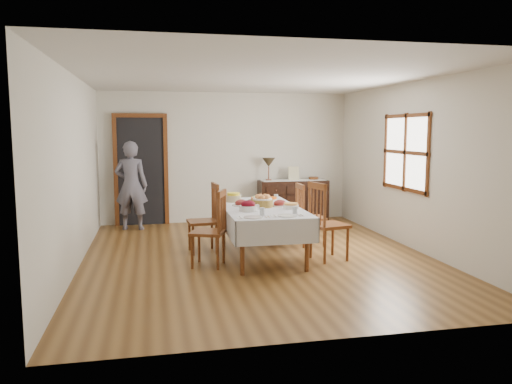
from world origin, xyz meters
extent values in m
plane|color=brown|center=(0.00, 0.00, 0.00)|extent=(6.00, 6.00, 0.00)
cube|color=silver|center=(0.00, 0.00, 2.60)|extent=(5.00, 6.00, 0.02)
cube|color=silver|center=(0.00, 3.00, 1.30)|extent=(5.00, 0.02, 2.60)
cube|color=silver|center=(0.00, -3.00, 1.30)|extent=(5.00, 0.02, 2.60)
cube|color=silver|center=(-2.50, 0.00, 1.30)|extent=(0.02, 6.00, 2.60)
cube|color=silver|center=(2.50, 0.00, 1.30)|extent=(0.02, 6.00, 2.60)
cube|color=white|center=(2.49, 0.30, 1.50)|extent=(0.02, 1.30, 1.10)
cube|color=#603014|center=(2.48, 0.30, 1.50)|extent=(0.03, 1.46, 1.26)
cube|color=black|center=(-1.70, 2.96, 1.05)|extent=(0.90, 0.06, 2.10)
cube|color=#603014|center=(-1.70, 2.94, 1.05)|extent=(1.04, 0.08, 2.18)
cube|color=silver|center=(0.06, 0.03, 0.72)|extent=(1.07, 2.12, 0.04)
cylinder|color=#603014|center=(-0.38, -0.88, 0.34)|extent=(0.06, 0.06, 0.68)
cylinder|color=#603014|center=(0.48, -0.89, 0.34)|extent=(0.06, 0.06, 0.68)
cylinder|color=#603014|center=(-0.37, 0.94, 0.34)|extent=(0.06, 0.06, 0.68)
cylinder|color=#603014|center=(0.49, 0.93, 0.34)|extent=(0.06, 0.06, 0.68)
cube|color=silver|center=(-0.48, 0.03, 0.57)|extent=(0.04, 2.15, 0.33)
cube|color=silver|center=(0.59, 0.02, 0.57)|extent=(0.04, 2.15, 0.33)
cube|color=silver|center=(0.05, -1.04, 0.57)|extent=(1.09, 0.03, 0.33)
cube|color=silver|center=(0.06, 1.09, 0.57)|extent=(1.09, 0.03, 0.33)
cube|color=#603014|center=(-0.76, -0.35, 0.47)|extent=(0.56, 0.56, 0.04)
cylinder|color=#603014|center=(-0.87, -0.12, 0.22)|extent=(0.04, 0.04, 0.45)
cylinder|color=#603014|center=(-0.99, -0.45, 0.22)|extent=(0.04, 0.04, 0.45)
cylinder|color=#603014|center=(-0.54, -0.25, 0.22)|extent=(0.04, 0.04, 0.45)
cylinder|color=#603014|center=(-0.66, -0.58, 0.22)|extent=(0.04, 0.04, 0.45)
cylinder|color=#603014|center=(-0.51, -0.24, 0.76)|extent=(0.04, 0.04, 0.58)
cylinder|color=#603014|center=(-0.64, -0.59, 0.76)|extent=(0.04, 0.04, 0.58)
cube|color=#603014|center=(-0.58, -0.42, 1.01)|extent=(0.19, 0.40, 0.08)
cylinder|color=#603014|center=(-0.55, -0.33, 0.74)|extent=(0.02, 0.02, 0.48)
cylinder|color=#603014|center=(-0.58, -0.42, 0.74)|extent=(0.02, 0.02, 0.48)
cylinder|color=#603014|center=(-0.61, -0.51, 0.74)|extent=(0.02, 0.02, 0.48)
cube|color=#603014|center=(-0.76, 0.46, 0.47)|extent=(0.47, 0.47, 0.04)
cylinder|color=#603014|center=(-0.95, 0.62, 0.22)|extent=(0.04, 0.04, 0.45)
cylinder|color=#603014|center=(-0.92, 0.27, 0.22)|extent=(0.04, 0.04, 0.45)
cylinder|color=#603014|center=(-0.59, 0.65, 0.22)|extent=(0.04, 0.04, 0.45)
cylinder|color=#603014|center=(-0.57, 0.29, 0.22)|extent=(0.04, 0.04, 0.45)
cylinder|color=#603014|center=(-0.57, 0.66, 0.76)|extent=(0.04, 0.04, 0.58)
cylinder|color=#603014|center=(-0.54, 0.29, 0.76)|extent=(0.04, 0.04, 0.58)
cube|color=#603014|center=(-0.56, 0.47, 1.01)|extent=(0.07, 0.42, 0.08)
cylinder|color=#603014|center=(-0.57, 0.57, 0.74)|extent=(0.02, 0.02, 0.48)
cylinder|color=#603014|center=(-0.56, 0.47, 0.74)|extent=(0.02, 0.02, 0.48)
cylinder|color=#603014|center=(-0.55, 0.38, 0.74)|extent=(0.02, 0.02, 0.48)
cube|color=#603014|center=(0.98, -0.36, 0.50)|extent=(0.56, 0.56, 0.04)
cylinder|color=#603014|center=(1.20, -0.50, 0.24)|extent=(0.04, 0.04, 0.48)
cylinder|color=#603014|center=(1.12, -0.13, 0.24)|extent=(0.04, 0.04, 0.48)
cylinder|color=#603014|center=(0.84, -0.58, 0.24)|extent=(0.04, 0.04, 0.48)
cylinder|color=#603014|center=(0.75, -0.21, 0.24)|extent=(0.04, 0.04, 0.48)
cylinder|color=#603014|center=(0.82, -0.60, 0.81)|extent=(0.04, 0.04, 0.62)
cylinder|color=#603014|center=(0.73, -0.21, 0.81)|extent=(0.04, 0.04, 0.62)
cube|color=#603014|center=(0.77, -0.40, 1.08)|extent=(0.14, 0.44, 0.09)
cylinder|color=#603014|center=(0.79, -0.50, 0.79)|extent=(0.02, 0.02, 0.51)
cylinder|color=#603014|center=(0.77, -0.40, 0.79)|extent=(0.02, 0.02, 0.51)
cylinder|color=#603014|center=(0.75, -0.31, 0.79)|extent=(0.02, 0.02, 0.51)
cube|color=#603014|center=(1.00, 0.56, 0.45)|extent=(0.42, 0.42, 0.04)
cylinder|color=#603014|center=(1.17, 0.39, 0.21)|extent=(0.04, 0.04, 0.43)
cylinder|color=#603014|center=(1.17, 0.73, 0.21)|extent=(0.04, 0.04, 0.43)
cylinder|color=#603014|center=(0.83, 0.39, 0.21)|extent=(0.04, 0.04, 0.43)
cylinder|color=#603014|center=(0.83, 0.73, 0.21)|extent=(0.04, 0.04, 0.43)
cylinder|color=#603014|center=(0.81, 0.38, 0.73)|extent=(0.04, 0.04, 0.56)
cylinder|color=#603014|center=(0.81, 0.74, 0.73)|extent=(0.04, 0.04, 0.56)
cube|color=#603014|center=(0.81, 0.56, 0.96)|extent=(0.04, 0.40, 0.08)
cylinder|color=#603014|center=(0.81, 0.47, 0.71)|extent=(0.02, 0.02, 0.46)
cylinder|color=#603014|center=(0.81, 0.56, 0.71)|extent=(0.02, 0.02, 0.46)
cylinder|color=#603014|center=(0.81, 0.65, 0.71)|extent=(0.02, 0.02, 0.46)
cube|color=black|center=(1.32, 2.72, 0.42)|extent=(1.40, 0.47, 0.84)
cube|color=black|center=(0.90, 2.48, 0.67)|extent=(0.39, 0.02, 0.17)
sphere|color=brown|center=(0.90, 2.46, 0.67)|extent=(0.03, 0.03, 0.03)
cube|color=black|center=(1.32, 2.48, 0.67)|extent=(0.39, 0.02, 0.17)
sphere|color=brown|center=(1.32, 2.46, 0.67)|extent=(0.03, 0.03, 0.03)
cube|color=black|center=(1.74, 2.48, 0.67)|extent=(0.39, 0.02, 0.17)
sphere|color=brown|center=(1.74, 2.46, 0.67)|extent=(0.03, 0.03, 0.03)
imported|color=#5B5866|center=(-1.88, 2.47, 0.89)|extent=(0.61, 0.44, 1.77)
cylinder|color=brown|center=(0.08, 0.02, 0.79)|extent=(0.31, 0.31, 0.11)
cylinder|color=white|center=(0.08, 0.02, 0.86)|extent=(0.28, 0.28, 0.02)
sphere|color=#CF7D3E|center=(0.16, 0.02, 0.89)|extent=(0.08, 0.08, 0.08)
sphere|color=#CF7D3E|center=(0.13, 0.08, 0.89)|extent=(0.08, 0.08, 0.08)
sphere|color=#CF7D3E|center=(0.06, 0.09, 0.89)|extent=(0.08, 0.08, 0.08)
sphere|color=#CF7D3E|center=(0.01, 0.05, 0.89)|extent=(0.08, 0.08, 0.08)
sphere|color=#CF7D3E|center=(0.01, -0.02, 0.89)|extent=(0.08, 0.08, 0.08)
sphere|color=#CF7D3E|center=(0.06, -0.06, 0.89)|extent=(0.08, 0.08, 0.08)
sphere|color=#CF7D3E|center=(0.13, -0.04, 0.89)|extent=(0.08, 0.08, 0.08)
cylinder|color=black|center=(0.09, 0.43, 0.76)|extent=(0.28, 0.28, 0.04)
ellipsoid|color=pink|center=(0.16, 0.43, 0.81)|extent=(0.05, 0.05, 0.06)
ellipsoid|color=#63AEEF|center=(0.12, 0.49, 0.81)|extent=(0.05, 0.05, 0.06)
ellipsoid|color=#9ADD79|center=(0.05, 0.49, 0.81)|extent=(0.05, 0.05, 0.06)
ellipsoid|color=#EA9052|center=(0.01, 0.43, 0.81)|extent=(0.05, 0.05, 0.06)
ellipsoid|color=#CB9FED|center=(0.05, 0.36, 0.81)|extent=(0.05, 0.05, 0.06)
ellipsoid|color=#F7FA5A|center=(0.12, 0.36, 0.81)|extent=(0.05, 0.05, 0.06)
cylinder|color=silver|center=(-0.21, 0.18, 0.75)|extent=(0.27, 0.27, 0.02)
ellipsoid|color=maroon|center=(-0.21, 0.18, 0.78)|extent=(0.19, 0.16, 0.11)
cylinder|color=silver|center=(0.35, 0.05, 0.75)|extent=(0.30, 0.30, 0.01)
ellipsoid|color=maroon|center=(0.35, 0.05, 0.77)|extent=(0.19, 0.16, 0.11)
cylinder|color=silver|center=(-0.20, -0.31, 0.78)|extent=(0.25, 0.25, 0.07)
ellipsoid|color=#570511|center=(-0.20, -0.31, 0.83)|extent=(0.20, 0.17, 0.11)
cylinder|color=silver|center=(0.31, 0.45, 0.77)|extent=(0.21, 0.21, 0.05)
cylinder|color=#F25807|center=(0.31, 0.45, 0.81)|extent=(0.18, 0.18, 0.03)
cylinder|color=tan|center=(-0.25, 0.64, 0.79)|extent=(0.25, 0.25, 0.10)
cylinder|color=yellow|center=(-0.25, 0.64, 0.86)|extent=(0.20, 0.20, 0.04)
cylinder|color=silver|center=(0.45, -0.21, 0.77)|extent=(0.22, 0.22, 0.05)
cylinder|color=#D58F42|center=(0.45, -0.21, 0.81)|extent=(0.20, 0.20, 0.02)
cube|color=silver|center=(-0.09, -0.20, 0.77)|extent=(0.14, 0.09, 0.07)
cylinder|color=silver|center=(-0.23, -0.84, 0.74)|extent=(0.25, 0.25, 0.01)
cube|color=white|center=(-0.40, -0.84, 0.74)|extent=(0.08, 0.12, 0.01)
cube|color=silver|center=(-0.40, -0.84, 0.75)|extent=(0.02, 0.16, 0.01)
cube|color=silver|center=(-0.07, -0.84, 0.74)|extent=(0.01, 0.18, 0.01)
cube|color=silver|center=(-0.03, -0.84, 0.74)|extent=(0.02, 0.14, 0.01)
cylinder|color=silver|center=(-0.08, -0.69, 0.79)|extent=(0.07, 0.07, 0.10)
cylinder|color=silver|center=(0.22, -0.82, 0.74)|extent=(0.25, 0.25, 0.01)
cube|color=white|center=(0.05, -0.82, 0.74)|extent=(0.08, 0.12, 0.01)
cube|color=silver|center=(0.05, -0.82, 0.75)|extent=(0.02, 0.16, 0.01)
cube|color=silver|center=(0.38, -0.82, 0.74)|extent=(0.01, 0.18, 0.01)
cube|color=silver|center=(0.42, -0.82, 0.74)|extent=(0.02, 0.14, 0.01)
cylinder|color=silver|center=(0.37, -0.67, 0.79)|extent=(0.07, 0.07, 0.10)
cylinder|color=silver|center=(-0.14, 0.73, 0.79)|extent=(0.07, 0.07, 0.10)
cylinder|color=silver|center=(0.45, 0.69, 0.78)|extent=(0.07, 0.07, 0.09)
cube|color=white|center=(1.32, 2.70, 0.85)|extent=(1.30, 0.35, 0.01)
cylinder|color=brown|center=(0.81, 2.73, 0.86)|extent=(0.12, 0.12, 0.03)
cylinder|color=brown|center=(0.81, 2.73, 1.00)|extent=(0.02, 0.02, 0.25)
cone|color=#382E1C|center=(0.81, 2.73, 1.21)|extent=(0.26, 0.26, 0.18)
cube|color=#C5BF91|center=(1.32, 2.70, 0.98)|extent=(0.22, 0.08, 0.28)
cylinder|color=#603014|center=(1.76, 2.73, 0.87)|extent=(0.20, 0.20, 0.06)
camera|label=1|loc=(-1.48, -7.02, 1.85)|focal=35.00mm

